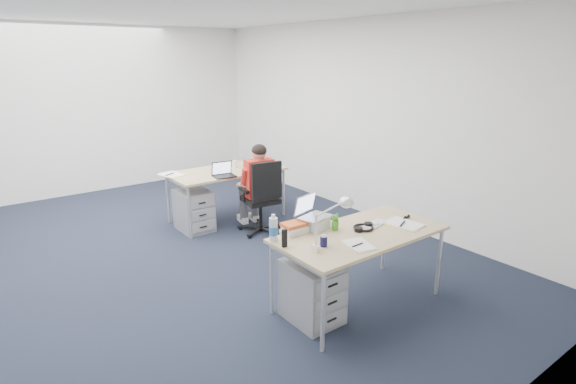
% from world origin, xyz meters
% --- Properties ---
extents(floor, '(7.00, 7.00, 0.00)m').
position_xyz_m(floor, '(0.00, 0.00, 0.00)').
color(floor, black).
rests_on(floor, ground).
extents(room, '(6.02, 7.02, 2.80)m').
position_xyz_m(room, '(0.00, 0.00, 1.71)').
color(room, white).
rests_on(room, ground).
extents(desk_near, '(1.60, 0.80, 0.73)m').
position_xyz_m(desk_near, '(1.03, -1.96, 0.68)').
color(desk_near, tan).
rests_on(desk_near, ground).
extents(desk_far, '(1.60, 0.80, 0.73)m').
position_xyz_m(desk_far, '(1.21, 0.85, 0.68)').
color(desk_far, tan).
rests_on(desk_far, ground).
extents(office_chair, '(0.73, 0.73, 1.00)m').
position_xyz_m(office_chair, '(1.32, 0.13, 0.28)').
color(office_chair, black).
rests_on(office_chair, ground).
extents(seated_person, '(0.41, 0.68, 1.18)m').
position_xyz_m(seated_person, '(1.35, 0.30, 0.59)').
color(seated_person, red).
rests_on(seated_person, ground).
extents(drawer_pedestal_near, '(0.40, 0.50, 0.55)m').
position_xyz_m(drawer_pedestal_near, '(0.51, -1.90, 0.28)').
color(drawer_pedestal_near, gray).
rests_on(drawer_pedestal_near, ground).
extents(drawer_pedestal_far, '(0.40, 0.50, 0.55)m').
position_xyz_m(drawer_pedestal_far, '(0.63, 0.74, 0.28)').
color(drawer_pedestal_far, gray).
rests_on(drawer_pedestal_far, ground).
extents(silver_laptop, '(0.34, 0.29, 0.31)m').
position_xyz_m(silver_laptop, '(0.76, -1.64, 0.89)').
color(silver_laptop, silver).
rests_on(silver_laptop, desk_near).
extents(wireless_keyboard, '(0.30, 0.18, 0.01)m').
position_xyz_m(wireless_keyboard, '(1.27, -1.91, 0.74)').
color(wireless_keyboard, white).
rests_on(wireless_keyboard, desk_near).
extents(computer_mouse, '(0.09, 0.12, 0.04)m').
position_xyz_m(computer_mouse, '(1.27, -1.91, 0.75)').
color(computer_mouse, white).
rests_on(computer_mouse, desk_near).
extents(headphones, '(0.28, 0.24, 0.04)m').
position_xyz_m(headphones, '(1.11, -1.92, 0.75)').
color(headphones, black).
rests_on(headphones, desk_near).
extents(can_koozie, '(0.07, 0.07, 0.10)m').
position_xyz_m(can_koozie, '(0.55, -1.99, 0.78)').
color(can_koozie, '#16133D').
rests_on(can_koozie, desk_near).
extents(water_bottle, '(0.10, 0.10, 0.24)m').
position_xyz_m(water_bottle, '(0.28, -1.64, 0.85)').
color(water_bottle, silver).
rests_on(water_bottle, desk_near).
extents(bear_figurine, '(0.10, 0.08, 0.16)m').
position_xyz_m(bear_figurine, '(0.88, -1.78, 0.81)').
color(bear_figurine, '#2C7E21').
rests_on(bear_figurine, desk_near).
extents(book_stack, '(0.26, 0.23, 0.10)m').
position_xyz_m(book_stack, '(0.53, -1.61, 0.78)').
color(book_stack, silver).
rests_on(book_stack, desk_near).
extents(cordless_phone, '(0.04, 0.03, 0.16)m').
position_xyz_m(cordless_phone, '(0.28, -1.80, 0.81)').
color(cordless_phone, black).
rests_on(cordless_phone, desk_near).
extents(papers_left, '(0.25, 0.31, 0.01)m').
position_xyz_m(papers_left, '(0.79, -2.17, 0.73)').
color(papers_left, '#EAD287').
rests_on(papers_left, desk_near).
extents(papers_right, '(0.28, 0.37, 0.01)m').
position_xyz_m(papers_right, '(1.49, -2.07, 0.74)').
color(papers_right, '#EAD287').
rests_on(papers_right, desk_near).
extents(sunglasses, '(0.11, 0.06, 0.02)m').
position_xyz_m(sunglasses, '(1.65, -1.98, 0.74)').
color(sunglasses, black).
rests_on(sunglasses, desk_near).
extents(desk_lamp, '(0.39, 0.18, 0.43)m').
position_xyz_m(desk_lamp, '(0.56, -2.03, 0.94)').
color(desk_lamp, silver).
rests_on(desk_lamp, desk_near).
extents(dark_laptop, '(0.32, 0.31, 0.21)m').
position_xyz_m(dark_laptop, '(1.01, 0.54, 0.83)').
color(dark_laptop, black).
rests_on(dark_laptop, desk_far).
extents(far_cup, '(0.09, 0.09, 0.10)m').
position_xyz_m(far_cup, '(1.40, 0.92, 0.78)').
color(far_cup, white).
rests_on(far_cup, desk_far).
extents(far_papers, '(0.29, 0.37, 0.01)m').
position_xyz_m(far_papers, '(0.48, 1.05, 0.73)').
color(far_papers, white).
rests_on(far_papers, desk_far).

